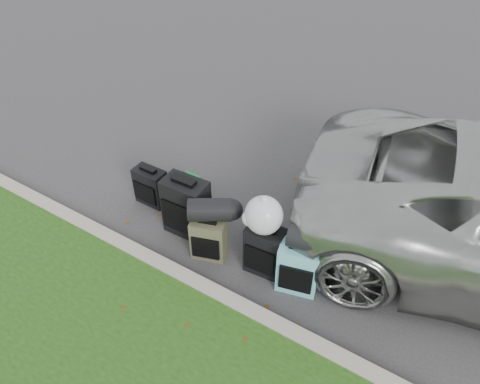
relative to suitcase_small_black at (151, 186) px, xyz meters
The scene contains 12 objects.
ground 1.41m from the suitcase_small_black, ahead, with size 120.00×120.00×0.00m, color #383535.
curb 1.67m from the suitcase_small_black, 33.83° to the right, with size 120.00×0.18×0.15m, color #9E937F.
suitcase_small_black is the anchor object (origin of this frame).
suitcase_large_black_left 0.80m from the suitcase_small_black, 13.84° to the right, with size 0.56×0.34×0.81m, color black.
suitcase_olive 1.32m from the suitcase_small_black, 17.73° to the right, with size 0.41×0.26×0.57m, color #3E3D29.
suitcase_teal 2.42m from the suitcase_small_black, ahead, with size 0.46×0.27×0.66m, color #589DB0.
suitcase_large_black_right 1.96m from the suitcase_small_black, ahead, with size 0.45×0.27×0.67m, color black.
tote_green 0.56m from the suitcase_small_black, 49.48° to the left, with size 0.27×0.21×0.30m, color #1B7D3A.
tote_navy 1.61m from the suitcase_small_black, ahead, with size 0.26×0.21×0.28m, color navy.
duffel_left 1.37m from the suitcase_small_black, 15.11° to the right, with size 0.28×0.28×0.52m, color black.
duffel_right 2.56m from the suitcase_small_black, ahead, with size 0.28×0.28×0.50m, color black.
trash_bag 2.03m from the suitcase_small_black, ahead, with size 0.44×0.44×0.44m, color silver.
Camera 1 is at (2.29, -3.63, 4.40)m, focal length 35.00 mm.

